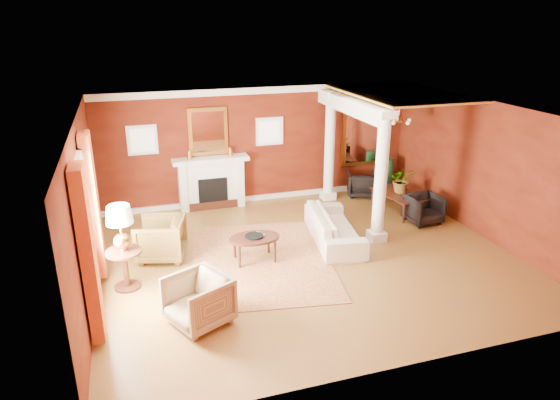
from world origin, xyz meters
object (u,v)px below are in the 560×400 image
object	(u,v)px
armchair_stripe	(198,298)
dining_table	(400,197)
armchair_leopard	(161,237)
coffee_table	(254,239)
side_table	(121,233)
sofa	(334,222)

from	to	relation	value
armchair_stripe	dining_table	size ratio (longest dim) A/B	0.64
armchair_leopard	dining_table	world-z (taller)	armchair_leopard
armchair_stripe	coffee_table	distance (m)	2.26
coffee_table	side_table	size ratio (longest dim) A/B	0.64
sofa	armchair_leopard	bearing A→B (deg)	94.87
sofa	side_table	world-z (taller)	side_table
sofa	dining_table	world-z (taller)	sofa
sofa	armchair_stripe	size ratio (longest dim) A/B	2.53
sofa	armchair_stripe	bearing A→B (deg)	133.40
sofa	dining_table	xyz separation A→B (m)	(2.18, 1.06, -0.05)
sofa	side_table	xyz separation A→B (m)	(-4.27, -0.71, 0.62)
sofa	armchair_leopard	distance (m)	3.59
armchair_leopard	armchair_stripe	xyz separation A→B (m)	(0.36, -2.45, -0.02)
sofa	dining_table	bearing A→B (deg)	-54.61
sofa	side_table	distance (m)	4.37
armchair_leopard	armchair_stripe	bearing A→B (deg)	23.79
sofa	coffee_table	xyz separation A→B (m)	(-1.85, -0.38, 0.02)
armchair_stripe	armchair_leopard	bearing A→B (deg)	162.72
armchair_leopard	coffee_table	size ratio (longest dim) A/B	0.92
coffee_table	dining_table	distance (m)	4.28
armchair_stripe	side_table	size ratio (longest dim) A/B	0.57
coffee_table	side_table	world-z (taller)	side_table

